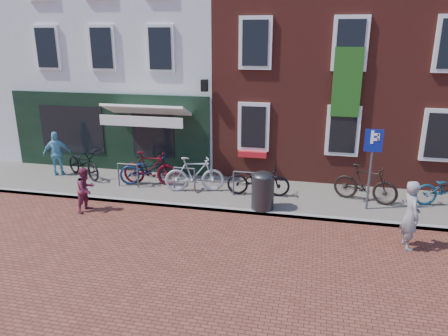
% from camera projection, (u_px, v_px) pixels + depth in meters
% --- Properties ---
extents(ground, '(80.00, 80.00, 0.00)m').
position_uv_depth(ground, '(221.00, 212.00, 12.73)').
color(ground, brown).
extents(sidewalk, '(24.00, 3.00, 0.10)m').
position_uv_depth(sidewalk, '(261.00, 195.00, 13.91)').
color(sidewalk, slate).
rests_on(sidewalk, ground).
extents(building_stucco, '(8.00, 8.00, 9.00)m').
position_uv_depth(building_stucco, '(146.00, 48.00, 18.93)').
color(building_stucco, silver).
rests_on(building_stucco, ground).
extents(building_brick_mid, '(6.00, 8.00, 10.00)m').
position_uv_depth(building_brick_mid, '(307.00, 36.00, 17.33)').
color(building_brick_mid, maroon).
rests_on(building_brick_mid, ground).
extents(filler_left, '(7.00, 8.00, 9.00)m').
position_uv_depth(filler_left, '(0.00, 47.00, 20.48)').
color(filler_left, silver).
rests_on(filler_left, ground).
extents(litter_bin, '(0.67, 0.67, 1.23)m').
position_uv_depth(litter_bin, '(263.00, 188.00, 12.54)').
color(litter_bin, '#2E2E30').
rests_on(litter_bin, sidewalk).
extents(parking_sign, '(0.50, 0.08, 2.43)m').
position_uv_depth(parking_sign, '(372.00, 156.00, 12.19)').
color(parking_sign, '#4C4C4F').
rests_on(parking_sign, sidewalk).
extents(woman, '(0.53, 0.71, 1.75)m').
position_uv_depth(woman, '(411.00, 215.00, 10.36)').
color(woman, gray).
rests_on(woman, ground).
extents(boy, '(0.66, 0.76, 1.35)m').
position_uv_depth(boy, '(86.00, 189.00, 12.63)').
color(boy, maroon).
rests_on(boy, ground).
extents(cafe_person, '(1.02, 0.80, 1.62)m').
position_uv_depth(cafe_person, '(57.00, 153.00, 15.54)').
color(cafe_person, '#67B8CB').
rests_on(cafe_person, sidewalk).
extents(bicycle_0, '(2.09, 1.62, 1.06)m').
position_uv_depth(bicycle_0, '(83.00, 163.00, 15.37)').
color(bicycle_0, black).
rests_on(bicycle_0, sidewalk).
extents(bicycle_1, '(1.98, 0.65, 1.17)m').
position_uv_depth(bicycle_1, '(150.00, 168.00, 14.58)').
color(bicycle_1, '#50060F').
rests_on(bicycle_1, sidewalk).
extents(bicycle_2, '(2.12, 1.16, 1.06)m').
position_uv_depth(bicycle_2, '(149.00, 170.00, 14.61)').
color(bicycle_2, '#0F214D').
rests_on(bicycle_2, sidewalk).
extents(bicycle_3, '(2.03, 0.99, 1.17)m').
position_uv_depth(bicycle_3, '(195.00, 174.00, 13.95)').
color(bicycle_3, '#A5A4A7').
rests_on(bicycle_3, sidewalk).
extents(bicycle_4, '(2.06, 0.85, 1.06)m').
position_uv_depth(bicycle_4, '(258.00, 180.00, 13.63)').
color(bicycle_4, black).
rests_on(bicycle_4, sidewalk).
extents(bicycle_5, '(2.03, 1.11, 1.17)m').
position_uv_depth(bicycle_5, '(365.00, 184.00, 13.09)').
color(bicycle_5, black).
rests_on(bicycle_5, sidewalk).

